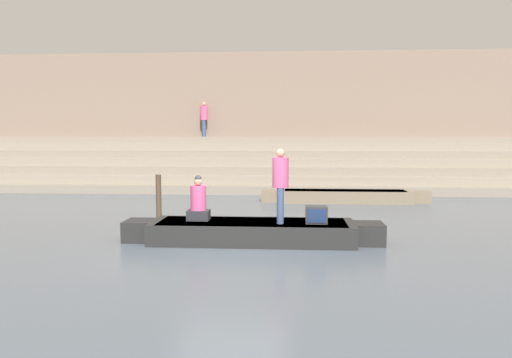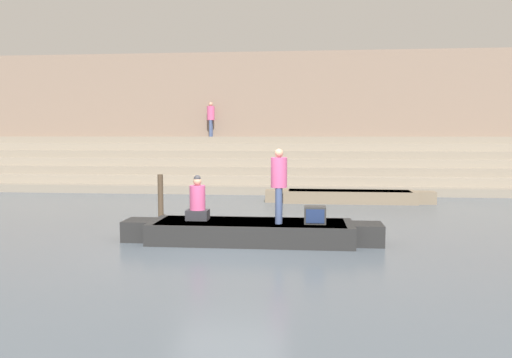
# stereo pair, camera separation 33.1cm
# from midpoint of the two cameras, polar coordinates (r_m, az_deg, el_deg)

# --- Properties ---
(ground_plane) EXTENTS (120.00, 120.00, 0.00)m
(ground_plane) POSITION_cam_midpoint_polar(r_m,az_deg,el_deg) (11.39, -2.23, -7.73)
(ground_plane) COLOR #4C5660
(ghat_steps) EXTENTS (36.00, 5.48, 2.43)m
(ghat_steps) POSITION_cam_midpoint_polar(r_m,az_deg,el_deg) (24.30, 1.99, 1.16)
(ghat_steps) COLOR gray
(ghat_steps) RESTS_ON ground
(back_wall) EXTENTS (34.20, 1.28, 6.83)m
(back_wall) POSITION_cam_midpoint_polar(r_m,az_deg,el_deg) (26.81, 2.35, 6.90)
(back_wall) COLOR #7F6B5B
(back_wall) RESTS_ON ground
(rowboat_main) EXTENTS (6.08, 1.57, 0.49)m
(rowboat_main) POSITION_cam_midpoint_polar(r_m,az_deg,el_deg) (11.79, 0.24, -5.99)
(rowboat_main) COLOR black
(rowboat_main) RESTS_ON ground
(person_standing) EXTENTS (0.37, 0.37, 1.72)m
(person_standing) POSITION_cam_midpoint_polar(r_m,az_deg,el_deg) (11.45, 3.47, -0.20)
(person_standing) COLOR #3D4C75
(person_standing) RESTS_ON rowboat_main
(person_rowing) EXTENTS (0.52, 0.41, 1.08)m
(person_rowing) POSITION_cam_midpoint_polar(r_m,az_deg,el_deg) (11.99, -5.91, -2.67)
(person_rowing) COLOR #28282D
(person_rowing) RESTS_ON rowboat_main
(tv_set) EXTENTS (0.50, 0.41, 0.40)m
(tv_set) POSITION_cam_midpoint_polar(r_m,az_deg,el_deg) (11.58, 7.57, -4.09)
(tv_set) COLOR #2D2D2D
(tv_set) RESTS_ON rowboat_main
(moored_boat_shore) EXTENTS (6.22, 1.03, 0.46)m
(moored_boat_shore) POSITION_cam_midpoint_polar(r_m,az_deg,el_deg) (18.91, 11.08, -1.95)
(moored_boat_shore) COLOR #756651
(moored_boat_shore) RESTS_ON ground
(mooring_post) EXTENTS (0.16, 0.16, 1.38)m
(mooring_post) POSITION_cam_midpoint_polar(r_m,az_deg,el_deg) (14.78, -10.22, -2.14)
(mooring_post) COLOR #473828
(mooring_post) RESTS_ON ground
(person_on_steps) EXTENTS (0.39, 0.39, 1.78)m
(person_on_steps) POSITION_cam_midpoint_polar(r_m,az_deg,el_deg) (26.21, -4.82, 7.08)
(person_on_steps) COLOR #3D4C75
(person_on_steps) RESTS_ON ghat_steps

